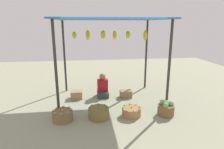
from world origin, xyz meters
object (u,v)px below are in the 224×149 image
at_px(basket_green_chilies, 99,113).
at_px(basket_cabbages, 166,109).
at_px(wooden_crate_stacked_rear, 77,95).
at_px(basket_limes, 131,112).
at_px(vendor_person, 103,88).
at_px(basket_potatoes, 63,116).
at_px(wooden_crate_near_vendor, 126,94).

xyz_separation_m(basket_green_chilies, basket_cabbages, (1.77, -0.04, 0.03)).
distance_m(basket_green_chilies, wooden_crate_stacked_rear, 1.60).
bearing_deg(basket_limes, basket_cabbages, -4.03).
relative_size(basket_limes, basket_cabbages, 1.14).
bearing_deg(vendor_person, basket_potatoes, -126.30).
height_order(vendor_person, basket_cabbages, vendor_person).
xyz_separation_m(vendor_person, basket_potatoes, (-1.13, -1.54, -0.17)).
height_order(basket_green_chilies, wooden_crate_stacked_rear, basket_green_chilies).
distance_m(vendor_person, basket_potatoes, 1.92).
relative_size(basket_potatoes, wooden_crate_stacked_rear, 1.40).
height_order(basket_cabbages, wooden_crate_stacked_rear, basket_cabbages).
height_order(vendor_person, basket_green_chilies, vendor_person).
relative_size(vendor_person, basket_limes, 1.57).
relative_size(basket_potatoes, basket_green_chilies, 0.98).
bearing_deg(basket_limes, wooden_crate_stacked_rear, 135.45).
relative_size(vendor_person, wooden_crate_near_vendor, 2.09).
height_order(basket_green_chilies, wooden_crate_near_vendor, basket_green_chilies).
height_order(basket_limes, wooden_crate_stacked_rear, basket_limes).
bearing_deg(basket_green_chilies, wooden_crate_near_vendor, 54.17).
height_order(vendor_person, basket_limes, vendor_person).
bearing_deg(wooden_crate_stacked_rear, vendor_person, 4.59).
xyz_separation_m(basket_green_chilies, wooden_crate_near_vendor, (0.98, 1.36, -0.03)).
distance_m(vendor_person, wooden_crate_stacked_rear, 0.87).
distance_m(basket_potatoes, basket_limes, 1.76).
relative_size(basket_green_chilies, basket_limes, 1.05).
bearing_deg(vendor_person, basket_green_chilies, -98.69).
bearing_deg(wooden_crate_stacked_rear, basket_potatoes, -100.87).
bearing_deg(wooden_crate_near_vendor, basket_limes, -95.13).
height_order(vendor_person, basket_potatoes, vendor_person).
relative_size(basket_potatoes, basket_cabbages, 1.17).
relative_size(basket_cabbages, wooden_crate_near_vendor, 1.16).
relative_size(basket_green_chilies, wooden_crate_near_vendor, 1.39).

